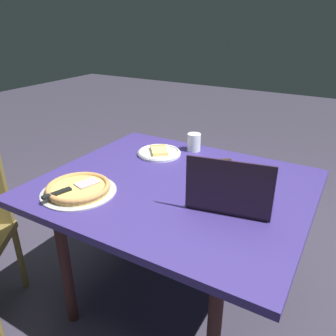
{
  "coord_description": "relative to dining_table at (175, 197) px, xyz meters",
  "views": [
    {
      "loc": [
        -0.69,
        1.25,
        1.46
      ],
      "look_at": [
        0.01,
        0.05,
        0.83
      ],
      "focal_mm": 35.66,
      "sensor_mm": 36.0,
      "label": 1
    }
  ],
  "objects": [
    {
      "name": "pizza_tray",
      "position": [
        0.33,
        0.3,
        0.09
      ],
      "size": [
        0.34,
        0.34,
        0.04
      ],
      "color": "#A9A7A7",
      "rests_on": "dining_table"
    },
    {
      "name": "drink_cup",
      "position": [
        0.11,
        -0.43,
        0.13
      ],
      "size": [
        0.08,
        0.08,
        0.1
      ],
      "color": "white",
      "rests_on": "dining_table"
    },
    {
      "name": "table_knife",
      "position": [
        -0.07,
        -0.35,
        0.08
      ],
      "size": [
        0.18,
        0.14,
        0.01
      ],
      "color": "silver",
      "rests_on": "dining_table"
    },
    {
      "name": "laptop",
      "position": [
        -0.3,
        0.07,
        0.12
      ],
      "size": [
        0.38,
        0.3,
        0.24
      ],
      "color": "black",
      "rests_on": "dining_table"
    },
    {
      "name": "pizza_plate",
      "position": [
        0.26,
        -0.28,
        0.09
      ],
      "size": [
        0.25,
        0.25,
        0.04
      ],
      "color": "white",
      "rests_on": "dining_table"
    },
    {
      "name": "ground_plane",
      "position": [
        0.0,
        0.0,
        -0.66
      ],
      "size": [
        12.0,
        12.0,
        0.0
      ],
      "primitive_type": "plane",
      "color": "#383343"
    },
    {
      "name": "dining_table",
      "position": [
        0.0,
        0.0,
        0.0
      ],
      "size": [
        1.25,
        1.07,
        0.73
      ],
      "color": "navy",
      "rests_on": "ground_plane"
    }
  ]
}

